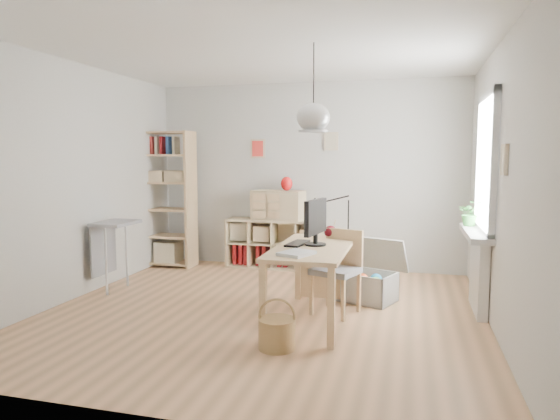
% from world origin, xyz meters
% --- Properties ---
extents(ground, '(4.50, 4.50, 0.00)m').
position_xyz_m(ground, '(0.00, 0.00, 0.00)').
color(ground, tan).
rests_on(ground, ground).
extents(room_shell, '(4.50, 4.50, 4.50)m').
position_xyz_m(room_shell, '(0.55, -0.15, 2.00)').
color(room_shell, silver).
rests_on(room_shell, ground).
extents(window_unit, '(0.07, 1.16, 1.46)m').
position_xyz_m(window_unit, '(2.23, 0.60, 1.55)').
color(window_unit, white).
rests_on(window_unit, ground).
extents(radiator, '(0.10, 0.80, 0.80)m').
position_xyz_m(radiator, '(2.19, 0.60, 0.40)').
color(radiator, white).
rests_on(radiator, ground).
extents(windowsill, '(0.22, 1.20, 0.06)m').
position_xyz_m(windowsill, '(2.14, 0.60, 0.83)').
color(windowsill, silver).
rests_on(windowsill, radiator).
extents(desk, '(0.70, 1.50, 0.75)m').
position_xyz_m(desk, '(0.55, -0.15, 0.66)').
color(desk, '#E0BF81').
rests_on(desk, ground).
extents(cube_shelf, '(1.40, 0.38, 0.72)m').
position_xyz_m(cube_shelf, '(-0.47, 2.08, 0.30)').
color(cube_shelf, '#D0AF89').
rests_on(cube_shelf, ground).
extents(tall_bookshelf, '(0.80, 0.38, 2.00)m').
position_xyz_m(tall_bookshelf, '(-2.04, 1.80, 1.09)').
color(tall_bookshelf, '#E0BF81').
rests_on(tall_bookshelf, ground).
extents(side_table, '(0.40, 0.55, 0.85)m').
position_xyz_m(side_table, '(-2.04, 0.35, 0.67)').
color(side_table, '#97979A').
rests_on(side_table, ground).
extents(chair, '(0.54, 0.54, 0.87)m').
position_xyz_m(chair, '(0.76, 0.18, 0.49)').
color(chair, '#97979A').
rests_on(chair, ground).
extents(wicker_basket, '(0.32, 0.32, 0.44)m').
position_xyz_m(wicker_basket, '(0.41, -0.96, 0.14)').
color(wicker_basket, olive).
rests_on(wicker_basket, ground).
extents(storage_chest, '(0.86, 0.91, 0.68)m').
position_xyz_m(storage_chest, '(1.03, 0.74, 0.22)').
color(storage_chest, silver).
rests_on(storage_chest, ground).
extents(monitor, '(0.21, 0.53, 0.46)m').
position_xyz_m(monitor, '(0.57, -0.10, 1.01)').
color(monitor, black).
rests_on(monitor, desk).
extents(keyboard, '(0.19, 0.40, 0.02)m').
position_xyz_m(keyboard, '(0.38, -0.09, 0.76)').
color(keyboard, black).
rests_on(keyboard, desk).
extents(task_lamp, '(0.41, 0.15, 0.44)m').
position_xyz_m(task_lamp, '(0.62, 0.44, 1.05)').
color(task_lamp, black).
rests_on(task_lamp, desk).
extents(yarn_ball, '(0.13, 0.13, 0.13)m').
position_xyz_m(yarn_ball, '(0.64, 0.40, 0.82)').
color(yarn_ball, '#490914').
rests_on(yarn_ball, desk).
extents(paper_tray, '(0.34, 0.37, 0.03)m').
position_xyz_m(paper_tray, '(0.50, -0.63, 0.77)').
color(paper_tray, silver).
rests_on(paper_tray, desk).
extents(drawer_chest, '(0.78, 0.44, 0.42)m').
position_xyz_m(drawer_chest, '(-0.39, 2.04, 0.93)').
color(drawer_chest, '#D0AF89').
rests_on(drawer_chest, cube_shelf).
extents(red_vase, '(0.17, 0.17, 0.20)m').
position_xyz_m(red_vase, '(-0.26, 2.04, 1.25)').
color(red_vase, '#A40D0E').
rests_on(red_vase, drawer_chest).
extents(potted_plant, '(0.26, 0.23, 0.29)m').
position_xyz_m(potted_plant, '(2.12, 0.95, 1.00)').
color(potted_plant, '#276526').
rests_on(potted_plant, windowsill).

